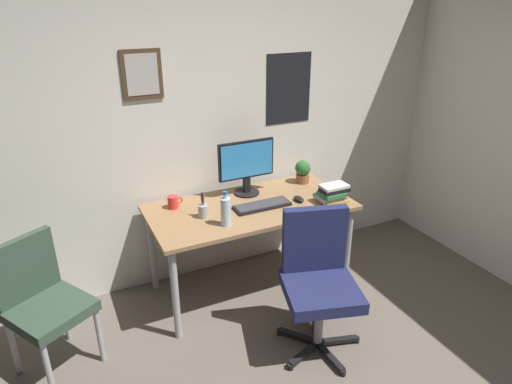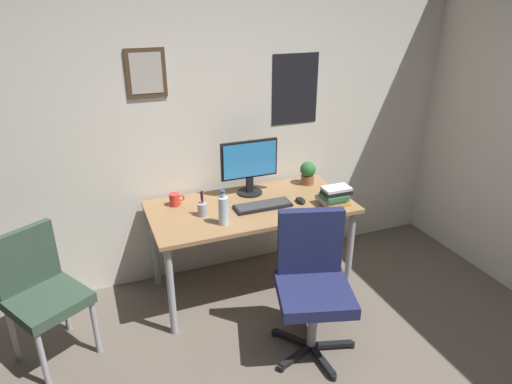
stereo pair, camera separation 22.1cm
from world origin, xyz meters
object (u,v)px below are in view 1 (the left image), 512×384
object	(u,v)px
pen_cup	(203,210)
book_stack_left	(332,194)
office_chair	(318,275)
monitor	(246,165)
side_chair	(42,298)
coffee_mug_near	(173,202)
potted_plant	(303,171)
keyboard	(262,206)
water_bottle	(226,211)
computer_mouse	(299,199)

from	to	relation	value
pen_cup	book_stack_left	world-z (taller)	pen_cup
office_chair	monitor	xyz separation A→B (m)	(-0.06, 0.96, 0.45)
office_chair	side_chair	world-z (taller)	office_chair
coffee_mug_near	potted_plant	size ratio (longest dim) A/B	0.59
side_chair	keyboard	size ratio (longest dim) A/B	2.03
water_bottle	pen_cup	world-z (taller)	water_bottle
computer_mouse	book_stack_left	distance (m)	0.26
coffee_mug_near	pen_cup	size ratio (longest dim) A/B	0.58
computer_mouse	water_bottle	bearing A→B (deg)	-169.63
side_chair	monitor	bearing A→B (deg)	14.83
pen_cup	coffee_mug_near	bearing A→B (deg)	121.62
keyboard	pen_cup	distance (m)	0.46
coffee_mug_near	side_chair	bearing A→B (deg)	-157.17
side_chair	book_stack_left	bearing A→B (deg)	-0.69
potted_plant	pen_cup	distance (m)	1.01
monitor	water_bottle	world-z (taller)	monitor
water_bottle	coffee_mug_near	bearing A→B (deg)	120.76
coffee_mug_near	book_stack_left	world-z (taller)	book_stack_left
keyboard	potted_plant	distance (m)	0.60
side_chair	pen_cup	distance (m)	1.16
monitor	pen_cup	world-z (taller)	monitor
keyboard	book_stack_left	world-z (taller)	book_stack_left
water_bottle	coffee_mug_near	xyz separation A→B (m)	(-0.25, 0.42, -0.06)
monitor	book_stack_left	bearing A→B (deg)	-40.33
office_chair	computer_mouse	xyz separation A→B (m)	(0.23, 0.65, 0.22)
monitor	pen_cup	xyz separation A→B (m)	(-0.45, -0.25, -0.19)
side_chair	coffee_mug_near	xyz separation A→B (m)	(0.96, 0.40, 0.28)
side_chair	water_bottle	distance (m)	1.26
side_chair	coffee_mug_near	distance (m)	1.08
pen_cup	water_bottle	bearing A→B (deg)	-60.43
water_bottle	keyboard	bearing A→B (deg)	22.61
side_chair	office_chair	bearing A→B (deg)	-18.71
side_chair	water_bottle	bearing A→B (deg)	-0.72
keyboard	book_stack_left	bearing A→B (deg)	-16.80
office_chair	water_bottle	xyz separation A→B (m)	(-0.42, 0.54, 0.31)
book_stack_left	computer_mouse	bearing A→B (deg)	149.34
monitor	water_bottle	bearing A→B (deg)	-129.46
office_chair	potted_plant	size ratio (longest dim) A/B	4.87
coffee_mug_near	book_stack_left	size ratio (longest dim) A/B	0.51
computer_mouse	book_stack_left	xyz separation A→B (m)	(0.22, -0.13, 0.05)
side_chair	computer_mouse	world-z (taller)	side_chair
coffee_mug_near	book_stack_left	xyz separation A→B (m)	(1.12, -0.43, 0.02)
side_chair	keyboard	distance (m)	1.59
keyboard	water_bottle	distance (m)	0.39
computer_mouse	water_bottle	distance (m)	0.67
keyboard	coffee_mug_near	bearing A→B (deg)	155.61
pen_cup	monitor	bearing A→B (deg)	28.80
office_chair	keyboard	distance (m)	0.72
office_chair	pen_cup	world-z (taller)	office_chair
office_chair	keyboard	size ratio (longest dim) A/B	2.21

